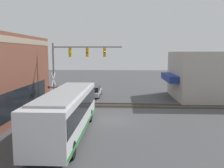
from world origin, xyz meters
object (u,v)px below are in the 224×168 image
Objects in this scene: parked_car_silver at (93,92)px; city_bus at (67,111)px; pedestrian_at_crossing at (68,102)px; crossing_signal at (54,87)px.

city_bus is at bearing 180.00° from parked_car_silver.
city_bus is 6.85× the size of pedestrian_at_crossing.
crossing_signal is 2.04m from pedestrian_at_crossing.
parked_car_silver is at bearing -21.19° from crossing_signal.
crossing_signal is (7.52, 3.02, 0.57)m from city_bus.
pedestrian_at_crossing is at bearing 168.35° from parked_car_silver.
city_bus reaches higher than parked_car_silver.
pedestrian_at_crossing is at bearing -86.01° from crossing_signal.
city_bus is 8.12m from crossing_signal.
crossing_signal is 8.51m from parked_car_silver.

